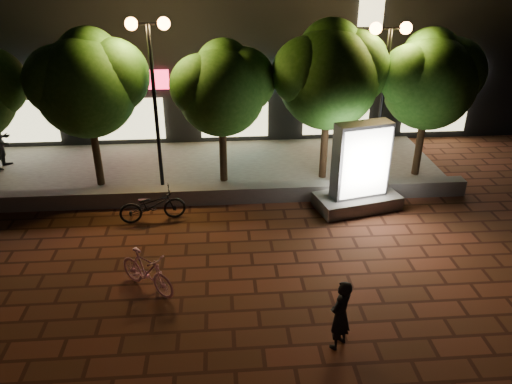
{
  "coord_description": "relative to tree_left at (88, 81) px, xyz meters",
  "views": [
    {
      "loc": [
        0.42,
        -9.47,
        7.04
      ],
      "look_at": [
        1.27,
        1.5,
        1.54
      ],
      "focal_mm": 34.68,
      "sensor_mm": 36.0,
      "label": 1
    }
  ],
  "objects": [
    {
      "name": "ground",
      "position": [
        3.45,
        -5.46,
        -3.44
      ],
      "size": [
        80.0,
        80.0,
        0.0
      ],
      "primitive_type": "plane",
      "color": "#5D2C1D",
      "rests_on": "ground"
    },
    {
      "name": "retaining_wall",
      "position": [
        3.45,
        -1.46,
        -3.19
      ],
      "size": [
        16.0,
        0.45,
        0.5
      ],
      "primitive_type": "cube",
      "color": "slate",
      "rests_on": "ground"
    },
    {
      "name": "sidewalk",
      "position": [
        3.45,
        1.04,
        -3.4
      ],
      "size": [
        16.0,
        5.0,
        0.08
      ],
      "primitive_type": "cube",
      "color": "slate",
      "rests_on": "ground"
    },
    {
      "name": "tree_left",
      "position": [
        0.0,
        0.0,
        0.0
      ],
      "size": [
        3.6,
        3.0,
        4.89
      ],
      "color": "black",
      "rests_on": "sidewalk"
    },
    {
      "name": "tree_mid",
      "position": [
        4.0,
        -0.0,
        -0.23
      ],
      "size": [
        3.24,
        2.7,
        4.5
      ],
      "color": "black",
      "rests_on": "sidewalk"
    },
    {
      "name": "tree_right",
      "position": [
        7.3,
        0.0,
        0.12
      ],
      "size": [
        3.72,
        3.1,
        5.07
      ],
      "color": "black",
      "rests_on": "sidewalk"
    },
    {
      "name": "tree_far_right",
      "position": [
        10.5,
        -0.0,
        -0.08
      ],
      "size": [
        3.48,
        2.9,
        4.76
      ],
      "color": "black",
      "rests_on": "sidewalk"
    },
    {
      "name": "street_lamp_left",
      "position": [
        1.95,
        -0.26,
        0.58
      ],
      "size": [
        1.26,
        0.36,
        5.18
      ],
      "color": "black",
      "rests_on": "sidewalk"
    },
    {
      "name": "street_lamp_right",
      "position": [
        8.95,
        -0.26,
        0.45
      ],
      "size": [
        1.26,
        0.36,
        4.98
      ],
      "color": "black",
      "rests_on": "sidewalk"
    },
    {
      "name": "ad_kiosk",
      "position": [
        7.88,
        -2.12,
        -2.38
      ],
      "size": [
        2.66,
        1.75,
        2.64
      ],
      "color": "slate",
      "rests_on": "ground"
    },
    {
      "name": "scooter_pink",
      "position": [
        2.12,
        -5.66,
        -2.95
      ],
      "size": [
        1.55,
        1.44,
        0.99
      ],
      "primitive_type": "imported",
      "rotation": [
        0.0,
        0.0,
        0.85
      ],
      "color": "pink",
      "rests_on": "ground"
    },
    {
      "name": "rider",
      "position": [
        6.03,
        -7.74,
        -2.69
      ],
      "size": [
        0.65,
        0.64,
        1.51
      ],
      "primitive_type": "imported",
      "rotation": [
        0.0,
        0.0,
        3.91
      ],
      "color": "black",
      "rests_on": "ground"
    },
    {
      "name": "scooter_parked",
      "position": [
        1.9,
        -2.46,
        -2.96
      ],
      "size": [
        1.95,
        0.99,
        0.97
      ],
      "primitive_type": "imported",
      "rotation": [
        0.0,
        0.0,
        1.76
      ],
      "color": "black",
      "rests_on": "ground"
    },
    {
      "name": "pedestrian",
      "position": [
        -3.62,
        1.62,
        -2.43
      ],
      "size": [
        0.84,
        1.01,
        1.87
      ],
      "primitive_type": "imported",
      "rotation": [
        0.0,
        0.0,
        1.42
      ],
      "color": "black",
      "rests_on": "sidewalk"
    }
  ]
}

